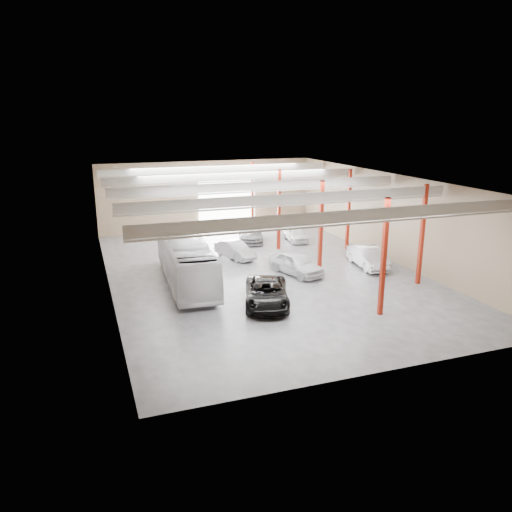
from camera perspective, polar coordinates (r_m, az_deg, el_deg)
depot_shell at (r=36.79m, az=0.61°, el=5.72°), size 22.12×32.12×7.06m
coach_bus at (r=35.17m, az=-8.01°, el=-0.50°), size 3.41×11.88×3.27m
black_sedan at (r=30.99m, az=1.23°, el=-4.25°), size 4.33×6.23×1.58m
car_row_a at (r=37.11m, az=4.58°, el=-0.84°), size 3.21×5.14×1.63m
car_row_b at (r=41.19m, az=-2.41°, el=0.70°), size 2.68×4.49×1.40m
car_row_c at (r=46.91m, az=-0.62°, el=2.69°), size 3.62×5.75×1.55m
car_right_near at (r=39.64m, az=12.70°, el=-0.11°), size 2.35×5.12×1.63m
car_right_far at (r=46.92m, az=4.54°, el=2.50°), size 1.87×4.00×1.33m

